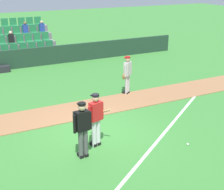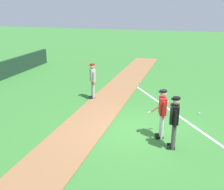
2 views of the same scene
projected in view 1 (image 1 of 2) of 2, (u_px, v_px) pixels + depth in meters
name	position (u px, v px, depth m)	size (l,w,h in m)	color
ground_plane	(94.00, 134.00, 11.16)	(80.00, 80.00, 0.00)	#387A33
infield_dirt_path	(72.00, 111.00, 12.94)	(28.00, 1.82, 0.03)	#936642
foul_line_chalk	(173.00, 122.00, 12.00)	(12.00, 0.10, 0.01)	white
dugout_fence	(28.00, 58.00, 18.98)	(20.00, 0.16, 1.11)	#1E3828
stadium_bleachers	(20.00, 47.00, 20.85)	(4.45, 3.80, 2.45)	slate
batter_red_jersey	(96.00, 118.00, 10.06)	(0.74, 0.71, 1.76)	silver
umpire_home_plate	(82.00, 127.00, 9.40)	(0.59, 0.32, 1.76)	#4C4C4C
runner_grey_jersey	(127.00, 74.00, 14.54)	(0.62, 0.45, 1.76)	#B2B2B2
baseball	(188.00, 144.00, 10.39)	(0.07, 0.07, 0.07)	white
equipment_bag	(2.00, 69.00, 18.05)	(0.90, 0.36, 0.36)	#232328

